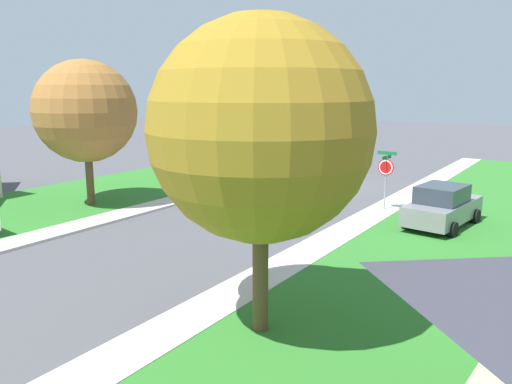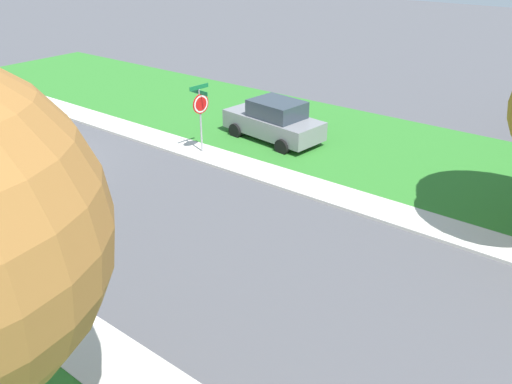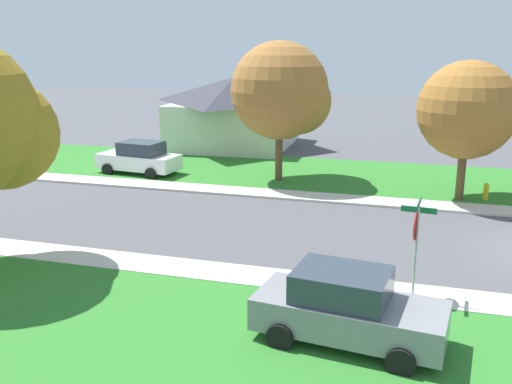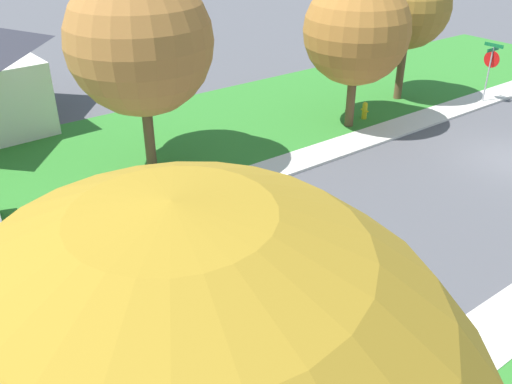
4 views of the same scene
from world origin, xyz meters
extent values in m
plane|color=#4C4C51|center=(0.00, 0.00, 0.00)|extent=(120.00, 120.00, 0.00)
cube|color=beige|center=(4.70, 12.00, 0.05)|extent=(1.40, 56.00, 0.10)
cube|color=#2D7528|center=(9.40, 12.00, 0.04)|extent=(8.00, 56.00, 0.08)
cube|color=beige|center=(-4.70, 12.00, 0.05)|extent=(1.40, 56.00, 0.10)
cube|color=#2D7528|center=(-9.40, 12.00, 0.04)|extent=(8.00, 56.00, 0.08)
cylinder|color=#9E9EA3|center=(4.49, -4.61, 1.30)|extent=(0.07, 0.07, 2.60)
cylinder|color=red|center=(4.49, -4.66, 2.05)|extent=(0.76, 0.04, 0.76)
cylinder|color=white|center=(4.49, -4.68, 2.05)|extent=(0.67, 0.01, 0.67)
cylinder|color=red|center=(4.49, -4.68, 2.05)|extent=(0.55, 0.01, 0.55)
cube|color=#146B38|center=(4.49, -4.61, 2.69)|extent=(0.92, 0.03, 0.16)
cube|color=#146B38|center=(4.49, -4.61, 2.50)|extent=(0.03, 0.92, 0.16)
cylinder|color=#9E9EA3|center=(-4.76, 4.40, 1.30)|extent=(0.07, 0.07, 2.60)
cylinder|color=red|center=(-4.75, 4.45, 2.05)|extent=(0.76, 0.10, 0.76)
cylinder|color=white|center=(-4.75, 4.47, 2.05)|extent=(0.67, 0.07, 0.67)
cylinder|color=red|center=(-4.75, 4.47, 2.05)|extent=(0.54, 0.06, 0.55)
cube|color=#146B38|center=(-4.76, 4.40, 2.69)|extent=(0.92, 0.11, 0.16)
cube|color=#146B38|center=(-4.76, 4.40, 2.50)|extent=(0.11, 0.92, 0.16)
cube|color=gray|center=(-7.66, 5.77, 0.70)|extent=(2.30, 4.49, 0.76)
cube|color=#2D3842|center=(-7.64, 5.97, 1.42)|extent=(1.84, 2.28, 0.68)
cylinder|color=black|center=(-6.93, 4.34, 0.32)|extent=(0.32, 0.66, 0.64)
cylinder|color=black|center=(-8.72, 4.56, 0.32)|extent=(0.32, 0.66, 0.64)
cylinder|color=black|center=(-6.61, 6.99, 0.32)|extent=(0.32, 0.66, 0.64)
cylinder|color=black|center=(-8.40, 7.20, 0.32)|extent=(0.32, 0.66, 0.64)
cylinder|color=brown|center=(7.17, -1.71, 1.50)|extent=(0.36, 0.36, 3.01)
sphere|color=olive|center=(7.17, -1.71, 4.31)|extent=(3.71, 3.71, 3.71)
sphere|color=olive|center=(8.01, -2.27, 3.84)|extent=(2.60, 2.60, 2.60)
cylinder|color=brown|center=(6.06, 2.65, 1.26)|extent=(0.36, 0.36, 2.52)
sphere|color=#A2682C|center=(6.06, 2.65, 3.98)|extent=(4.18, 4.18, 4.18)
sphere|color=#A2682C|center=(7.00, 2.03, 3.46)|extent=(2.93, 2.93, 2.93)
cylinder|color=brown|center=(7.36, 11.17, 1.43)|extent=(0.36, 0.36, 2.85)
sphere|color=#9E6630|center=(7.36, 11.17, 4.51)|extent=(4.75, 4.75, 4.75)
sphere|color=#9E6630|center=(8.43, 10.45, 3.92)|extent=(3.32, 3.32, 3.32)
cylinder|color=brown|center=(-6.43, 17.45, 1.48)|extent=(0.36, 0.36, 2.96)
sphere|color=olive|center=(-6.43, 17.45, 4.67)|extent=(4.88, 4.88, 4.88)
sphere|color=olive|center=(-5.33, 16.72, 4.06)|extent=(3.41, 3.41, 3.41)
cylinder|color=gold|center=(6.23, 1.55, 0.35)|extent=(0.22, 0.22, 0.70)
sphere|color=gold|center=(6.23, 1.55, 0.72)|extent=(0.22, 0.22, 0.22)
cylinder|color=gold|center=(6.09, 1.55, 0.45)|extent=(0.10, 0.08, 0.08)
cylinder|color=gold|center=(6.37, 1.55, 0.45)|extent=(0.10, 0.08, 0.08)
camera|label=1|loc=(-12.32, 26.52, 5.53)|focal=35.40mm
camera|label=2|loc=(9.11, 17.76, 7.89)|focal=36.30mm
camera|label=3|loc=(-19.62, 4.52, 6.71)|focal=39.88mm
camera|label=4|loc=(-8.93, 18.70, 8.66)|focal=38.48mm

